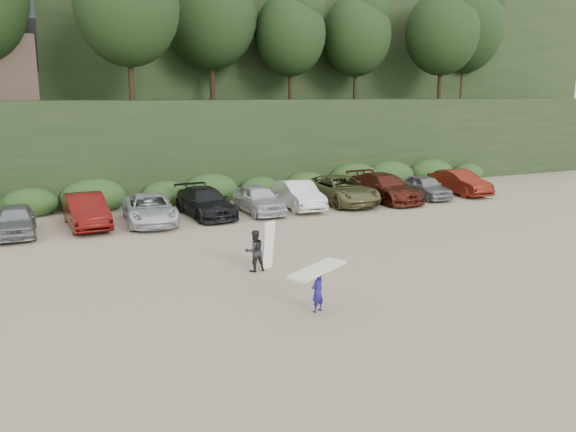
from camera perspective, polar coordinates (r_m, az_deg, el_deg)
name	(u,v)px	position (r m, az deg, el deg)	size (l,w,h in m)	color
ground	(302,267)	(21.16, 1.39, -5.20)	(120.00, 120.00, 0.00)	tan
hillside_backdrop	(124,39)	(54.94, -16.34, 16.83)	(90.00, 41.50, 28.00)	black
parked_cars	(182,204)	(29.55, -10.72, 1.16)	(38.97, 6.26, 1.65)	silver
child_surfer	(318,282)	(16.68, 3.02, -6.71)	(2.29, 1.67, 1.36)	navy
adult_surfer	(256,250)	(20.52, -3.29, -3.49)	(1.24, 0.63, 1.82)	black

